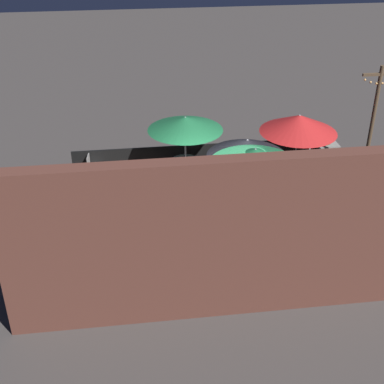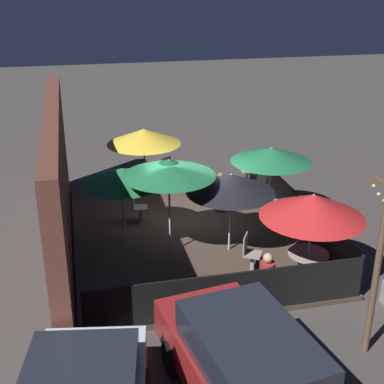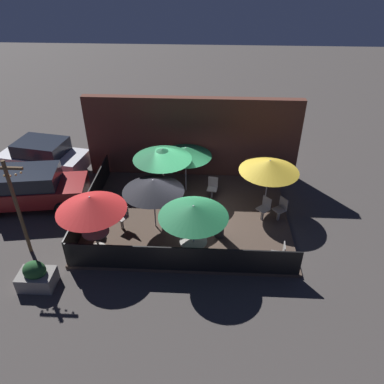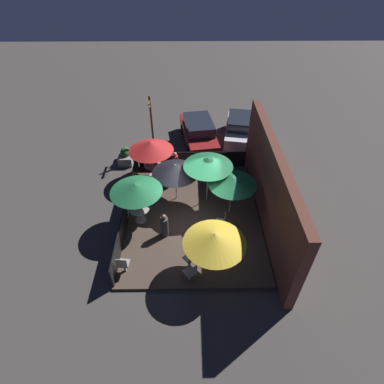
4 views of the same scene
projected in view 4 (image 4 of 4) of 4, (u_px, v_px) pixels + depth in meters
ground_plane at (193, 216)px, 14.00m from camera, size 60.00×60.00×0.00m
patio_deck at (193, 215)px, 13.96m from camera, size 7.67×6.07×0.12m
building_wall at (269, 186)px, 12.83m from camera, size 9.27×0.36×3.67m
fence_front at (127, 208)px, 13.59m from camera, size 7.47×0.05×0.95m
fence_side_left at (192, 159)px, 16.48m from camera, size 0.05×5.87×0.95m
patio_umbrella_0 at (136, 188)px, 12.39m from camera, size 2.21×2.21×2.13m
patio_umbrella_1 at (151, 146)px, 14.94m from camera, size 2.29×2.29×2.14m
patio_umbrella_2 at (233, 181)px, 12.87m from camera, size 2.13×2.13×2.03m
patio_umbrella_3 at (175, 169)px, 13.61m from camera, size 2.18×2.18×2.03m
patio_umbrella_4 at (208, 162)px, 13.20m from camera, size 2.23×2.23×2.46m
patio_umbrella_5 at (215, 238)px, 10.42m from camera, size 2.28×2.28×2.10m
dining_table_0 at (140, 211)px, 13.28m from camera, size 0.90×0.90×0.73m
dining_table_1 at (153, 167)px, 15.78m from camera, size 0.91×0.91×0.72m
patio_chair_0 at (174, 175)px, 15.33m from camera, size 0.55×0.55×0.96m
patio_chair_1 at (123, 264)px, 11.22m from camera, size 0.44×0.44×0.94m
patio_chair_2 at (222, 221)px, 12.91m from camera, size 0.46×0.46×0.91m
patio_chair_3 at (191, 273)px, 10.94m from camera, size 0.56×0.56×0.94m
patio_chair_4 at (190, 259)px, 11.40m from camera, size 0.56×0.56×0.95m
patron_0 at (165, 226)px, 12.66m from camera, size 0.39×0.39×1.19m
patron_1 at (175, 162)px, 16.22m from camera, size 0.41×0.41×1.13m
planter_box at (126, 156)px, 17.06m from camera, size 1.09×0.76×0.96m
light_post at (152, 123)px, 16.70m from camera, size 1.10×0.12×3.57m
parked_car_0 at (199, 132)px, 18.26m from camera, size 4.66×2.36×1.62m
parked_car_1 at (240, 128)px, 18.59m from camera, size 4.09×2.34×1.62m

